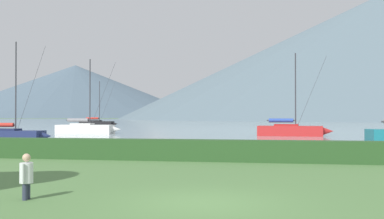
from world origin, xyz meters
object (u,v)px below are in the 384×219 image
at_px(person_seated_viewer, 26,174).
at_px(sailboat_slip_0, 97,123).
at_px(sailboat_slip_1, 291,130).
at_px(sailboat_slip_5, 86,128).
at_px(sailboat_slip_6, 11,135).

bearing_deg(person_seated_viewer, sailboat_slip_0, 103.83).
height_order(sailboat_slip_1, sailboat_slip_5, sailboat_slip_5).
relative_size(sailboat_slip_0, person_seated_viewer, 7.32).
distance_m(sailboat_slip_0, person_seated_viewer, 82.40).
xyz_separation_m(sailboat_slip_0, sailboat_slip_1, (37.17, -36.71, 0.03)).
distance_m(sailboat_slip_0, sailboat_slip_5, 36.92).
bearing_deg(sailboat_slip_6, sailboat_slip_0, 100.72).
xyz_separation_m(sailboat_slip_1, sailboat_slip_6, (-24.75, -14.52, -0.10)).
distance_m(sailboat_slip_0, sailboat_slip_1, 52.24).
bearing_deg(sailboat_slip_6, person_seated_viewer, -60.65).
bearing_deg(sailboat_slip_5, sailboat_slip_6, -92.05).
distance_m(sailboat_slip_6, person_seated_viewer, 30.71).
bearing_deg(sailboat_slip_0, sailboat_slip_6, -78.57).
relative_size(sailboat_slip_0, sailboat_slip_5, 0.99).
bearing_deg(sailboat_slip_6, sailboat_slip_5, 87.04).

